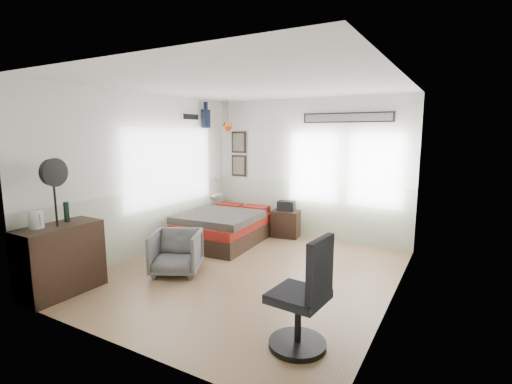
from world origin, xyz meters
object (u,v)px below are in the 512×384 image
dresser (60,260)px  nightstand (286,223)px  task_chair (304,304)px  armchair (176,252)px  bed (224,227)px

dresser → nightstand: size_ratio=1.90×
task_chair → armchair: bearing=164.5°
bed → nightstand: bearing=43.1°
dresser → task_chair: task_chair is taller
dresser → nightstand: (1.39, 3.83, -0.19)m
bed → dresser: size_ratio=1.92×
armchair → nightstand: size_ratio=1.32×
bed → nightstand: (0.86, 0.92, -0.02)m
bed → dresser: bearing=-104.3°
bed → task_chair: (2.66, -2.55, 0.17)m
nightstand → task_chair: 3.91m
dresser → task_chair: (3.19, 0.37, 0.01)m
dresser → bed: bearing=79.6°
bed → task_chair: task_chair is taller
dresser → task_chair: 3.21m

